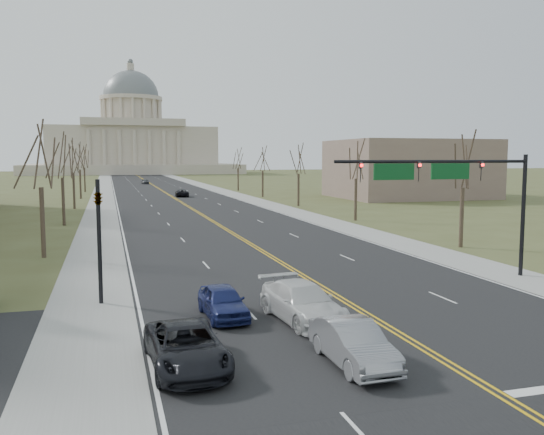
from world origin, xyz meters
TOP-DOWN VIEW (x-y plane):
  - ground at (0.00, 0.00)m, footprint 600.00×600.00m
  - road at (0.00, 110.00)m, footprint 20.00×380.00m
  - cross_road at (0.00, 6.00)m, footprint 120.00×14.00m
  - sidewalk_left at (-12.00, 110.00)m, footprint 4.00×380.00m
  - sidewalk_right at (12.00, 110.00)m, footprint 4.00×380.00m
  - center_line at (0.00, 110.00)m, footprint 0.42×380.00m
  - edge_line_left at (-9.80, 110.00)m, footprint 0.15×380.00m
  - edge_line_right at (9.80, 110.00)m, footprint 0.15×380.00m
  - capitol at (0.00, 249.91)m, footprint 90.00×60.00m
  - signal_mast at (7.45, 13.50)m, footprint 12.12×0.44m
  - signal_left at (-11.50, 13.50)m, footprint 0.32×0.36m
  - tree_r_0 at (15.50, 24.00)m, footprint 3.74×3.74m
  - tree_l_0 at (-15.50, 28.00)m, footprint 3.96×3.96m
  - tree_r_1 at (15.50, 44.00)m, footprint 3.74×3.74m
  - tree_l_1 at (-15.50, 48.00)m, footprint 3.96×3.96m
  - tree_r_2 at (15.50, 64.00)m, footprint 3.74×3.74m
  - tree_l_2 at (-15.50, 68.00)m, footprint 3.96×3.96m
  - tree_r_3 at (15.50, 84.00)m, footprint 3.74×3.74m
  - tree_l_3 at (-15.50, 88.00)m, footprint 3.96×3.96m
  - tree_r_4 at (15.50, 104.00)m, footprint 3.74×3.74m
  - tree_l_4 at (-15.50, 108.00)m, footprint 3.96×3.96m
  - bldg_right_mass at (40.00, 76.00)m, footprint 25.00×20.00m
  - car_sb_inner_lead at (-3.19, 2.55)m, footprint 1.68×4.55m
  - car_sb_outer_lead at (-8.67, 3.84)m, footprint 2.61×5.28m
  - car_sb_inner_second at (-3.12, 8.05)m, footprint 2.93×5.82m
  - car_sb_outer_second at (-6.31, 9.49)m, footprint 1.87×4.26m
  - car_far_nb at (1.72, 88.41)m, footprint 2.51×4.92m
  - car_far_sb at (-1.52, 140.40)m, footprint 2.00×4.03m

SIDE VIEW (x-z plane):
  - ground at x=0.00m, z-range 0.00..0.00m
  - road at x=0.00m, z-range 0.00..0.01m
  - cross_road at x=0.00m, z-range 0.00..0.01m
  - sidewalk_left at x=-12.00m, z-range 0.00..0.03m
  - sidewalk_right at x=12.00m, z-range 0.00..0.03m
  - center_line at x=0.00m, z-range 0.01..0.02m
  - edge_line_left at x=-9.80m, z-range 0.01..0.02m
  - edge_line_right at x=9.80m, z-range 0.01..0.02m
  - car_far_sb at x=-1.52m, z-range 0.01..1.33m
  - car_far_nb at x=1.72m, z-range 0.01..1.34m
  - car_sb_outer_second at x=-6.31m, z-range 0.01..1.44m
  - car_sb_outer_lead at x=-8.67m, z-range 0.01..1.45m
  - car_sb_inner_lead at x=-3.19m, z-range 0.01..1.50m
  - car_sb_inner_second at x=-3.12m, z-range 0.01..1.63m
  - signal_left at x=-11.50m, z-range 0.71..6.71m
  - bldg_right_mass at x=40.00m, z-range 0.00..10.00m
  - signal_mast at x=7.45m, z-range 2.16..9.36m
  - tree_r_0 at x=15.50m, z-range 2.30..10.80m
  - tree_r_1 at x=15.50m, z-range 2.30..10.80m
  - tree_r_2 at x=15.50m, z-range 2.30..10.80m
  - tree_r_3 at x=15.50m, z-range 2.30..10.80m
  - tree_r_4 at x=15.50m, z-range 2.30..10.80m
  - tree_l_0 at x=-15.50m, z-range 2.44..11.44m
  - tree_l_1 at x=-15.50m, z-range 2.44..11.44m
  - tree_l_2 at x=-15.50m, z-range 2.44..11.44m
  - tree_l_3 at x=-15.50m, z-range 2.44..11.44m
  - tree_l_4 at x=-15.50m, z-range 2.44..11.44m
  - capitol at x=0.00m, z-range -10.80..39.20m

